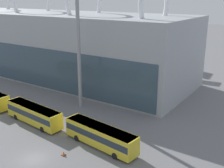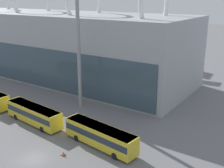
{
  "view_description": "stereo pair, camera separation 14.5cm",
  "coord_description": "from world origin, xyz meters",
  "views": [
    {
      "loc": [
        28.92,
        -22.77,
        22.27
      ],
      "look_at": [
        -3.66,
        25.44,
        4.0
      ],
      "focal_mm": 45.0,
      "sensor_mm": 36.0,
      "label": 1
    },
    {
      "loc": [
        29.04,
        -22.69,
        22.27
      ],
      "look_at": [
        -3.66,
        25.44,
        4.0
      ],
      "focal_mm": 45.0,
      "sensor_mm": 36.0,
      "label": 2
    }
  ],
  "objects": [
    {
      "name": "airliner_at_gate_near",
      "position": [
        -16.49,
        51.24,
        5.34
      ],
      "size": [
        44.28,
        42.17,
        15.97
      ],
      "rotation": [
        0.0,
        0.0,
        -1.47
      ],
      "color": "white",
      "rests_on": "ground_plane"
    },
    {
      "name": "shuttle_bus_2",
      "position": [
        5.8,
        8.25,
        1.94
      ],
      "size": [
        13.21,
        4.28,
        3.31
      ],
      "rotation": [
        0.0,
        0.0,
        -0.12
      ],
      "color": "gold",
      "rests_on": "ground_plane"
    },
    {
      "name": "ground_plane",
      "position": [
        0.0,
        0.0,
        0.0
      ],
      "size": [
        440.0,
        440.0,
        0.0
      ],
      "primitive_type": "plane",
      "color": "slate"
    },
    {
      "name": "traffic_cone_0",
      "position": [
        2.89,
        3.12,
        0.31
      ],
      "size": [
        0.61,
        0.61,
        0.64
      ],
      "color": "black",
      "rests_on": "ground_plane"
    },
    {
      "name": "lane_stripe_0",
      "position": [
        -8.8,
        8.74,
        0.0
      ],
      "size": [
        7.88,
        2.85,
        0.01
      ],
      "primitive_type": "cube",
      "rotation": [
        0.0,
        0.0,
        0.32
      ],
      "color": "silver",
      "rests_on": "ground_plane"
    },
    {
      "name": "floodlight_mast",
      "position": [
        -7.56,
        19.36,
        13.64
      ],
      "size": [
        2.24,
        2.24,
        23.56
      ],
      "color": "gray",
      "rests_on": "ground_plane"
    },
    {
      "name": "shuttle_bus_1",
      "position": [
        -9.15,
        8.17,
        1.94
      ],
      "size": [
        13.17,
        3.96,
        3.31
      ],
      "rotation": [
        0.0,
        0.0,
        -0.1
      ],
      "color": "gold",
      "rests_on": "ground_plane"
    },
    {
      "name": "terminal_building",
      "position": [
        -49.01,
        35.67,
        9.19
      ],
      "size": [
        116.64,
        25.41,
        27.84
      ],
      "color": "#9EA3A8",
      "rests_on": "ground_plane"
    }
  ]
}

